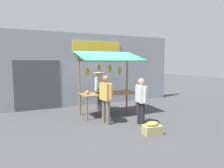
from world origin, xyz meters
TOP-DOWN VIEW (x-y plane):
  - ground_plane at (0.00, 0.00)m, footprint 40.00×40.00m
  - street_backdrop at (0.04, -2.20)m, footprint 9.00×0.30m
  - market_stall at (0.04, -0.04)m, footprint 2.50×1.46m
  - vendor_with_sunhat at (0.09, -0.75)m, footprint 0.43×0.71m
  - shopper_in_striped_shirt at (0.58, 1.01)m, footprint 0.28×0.69m
  - shopper_with_ponytail at (-0.39, 1.67)m, footprint 0.30×0.67m
  - produce_crate_near at (-0.21, 2.53)m, footprint 0.56×0.42m

SIDE VIEW (x-z plane):
  - ground_plane at x=0.00m, z-range 0.00..0.00m
  - produce_crate_near at x=-0.21m, z-range -0.02..0.35m
  - shopper_with_ponytail at x=-0.39m, z-range 0.11..1.67m
  - shopper_in_striped_shirt at x=0.58m, z-range 0.13..1.76m
  - vendor_with_sunhat at x=0.09m, z-range 0.15..1.81m
  - market_stall at x=0.04m, z-range 0.29..2.79m
  - street_backdrop at x=0.04m, z-range 0.00..3.40m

